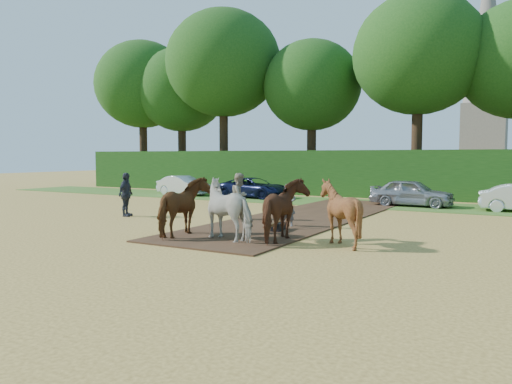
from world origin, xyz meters
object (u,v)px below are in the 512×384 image
(spectator_far, at_px, (126,195))
(church, at_px, (486,65))
(parked_cars, at_px, (392,193))
(plough_team, at_px, (260,210))
(spectator_near, at_px, (240,197))

(spectator_far, distance_m, church, 54.06)
(parked_cars, bearing_deg, church, 89.08)
(plough_team, xyz_separation_m, parked_cars, (0.70, 13.18, -0.31))
(spectator_far, bearing_deg, church, -27.74)
(plough_team, bearing_deg, parked_cars, 86.96)
(parked_cars, bearing_deg, spectator_far, -129.53)
(plough_team, relative_size, church, 0.24)
(spectator_near, bearing_deg, church, -7.92)
(plough_team, bearing_deg, spectator_far, 162.82)
(parked_cars, bearing_deg, plough_team, -93.04)
(plough_team, distance_m, church, 55.68)
(spectator_far, bearing_deg, spectator_near, -92.31)
(spectator_far, relative_size, parked_cars, 0.06)
(spectator_far, xyz_separation_m, parked_cars, (8.81, 10.67, -0.29))
(spectator_near, relative_size, plough_team, 0.30)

